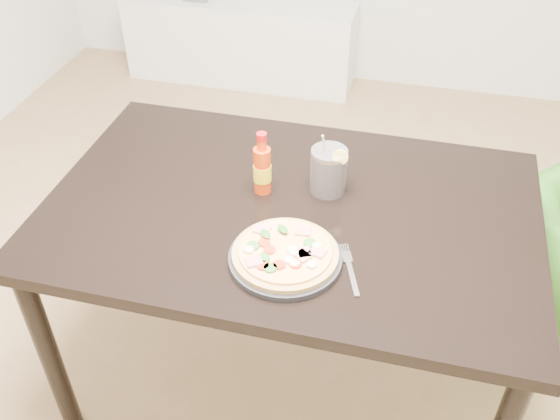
% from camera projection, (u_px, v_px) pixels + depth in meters
% --- Properties ---
extents(floor, '(4.50, 4.50, 0.00)m').
position_uv_depth(floor, '(287.00, 355.00, 2.30)').
color(floor, '#9E7A51').
rests_on(floor, ground).
extents(dining_table, '(1.40, 0.90, 0.75)m').
position_uv_depth(dining_table, '(290.00, 228.00, 1.83)').
color(dining_table, black).
rests_on(dining_table, ground).
extents(plate, '(0.29, 0.29, 0.02)m').
position_uv_depth(plate, '(285.00, 258.00, 1.60)').
color(plate, black).
rests_on(plate, dining_table).
extents(pizza, '(0.27, 0.27, 0.03)m').
position_uv_depth(pizza, '(285.00, 253.00, 1.59)').
color(pizza, tan).
rests_on(pizza, plate).
extents(hot_sauce_bottle, '(0.06, 0.06, 0.20)m').
position_uv_depth(hot_sauce_bottle, '(262.00, 169.00, 1.79)').
color(hot_sauce_bottle, red).
rests_on(hot_sauce_bottle, dining_table).
extents(cola_cup, '(0.11, 0.11, 0.20)m').
position_uv_depth(cola_cup, '(328.00, 172.00, 1.80)').
color(cola_cup, black).
rests_on(cola_cup, dining_table).
extents(fork, '(0.08, 0.18, 0.00)m').
position_uv_depth(fork, '(350.00, 268.00, 1.58)').
color(fork, silver).
rests_on(fork, dining_table).
extents(media_console, '(1.40, 0.34, 0.50)m').
position_uv_depth(media_console, '(240.00, 41.00, 3.85)').
color(media_console, white).
rests_on(media_console, ground).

